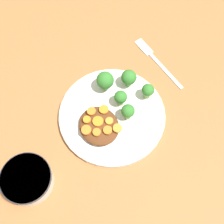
% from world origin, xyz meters
% --- Properties ---
extents(ground_plane, '(4.00, 4.00, 0.00)m').
position_xyz_m(ground_plane, '(0.00, 0.00, 0.00)').
color(ground_plane, '#9E6638').
extents(plate, '(0.28, 0.28, 0.02)m').
position_xyz_m(plate, '(0.00, 0.00, 0.01)').
color(plate, silver).
rests_on(plate, ground_plane).
extents(dip_bowl, '(0.12, 0.12, 0.05)m').
position_xyz_m(dip_bowl, '(0.26, 0.05, 0.03)').
color(dip_bowl, silver).
rests_on(dip_bowl, ground_plane).
extents(stew_mound, '(0.10, 0.11, 0.02)m').
position_xyz_m(stew_mound, '(0.05, 0.02, 0.03)').
color(stew_mound, '#5B3319').
rests_on(stew_mound, plate).
extents(broccoli_floret_0, '(0.03, 0.03, 0.05)m').
position_xyz_m(broccoli_floret_0, '(-0.11, 0.00, 0.04)').
color(broccoli_floret_0, '#7FA85B').
rests_on(broccoli_floret_0, plate).
extents(broccoli_floret_1, '(0.04, 0.04, 0.05)m').
position_xyz_m(broccoli_floret_1, '(-0.08, -0.06, 0.05)').
color(broccoli_floret_1, '#7FA85B').
rests_on(broccoli_floret_1, plate).
extents(broccoli_floret_2, '(0.03, 0.03, 0.05)m').
position_xyz_m(broccoli_floret_2, '(-0.03, 0.02, 0.05)').
color(broccoli_floret_2, '#759E51').
rests_on(broccoli_floret_2, plate).
extents(broccoli_floret_3, '(0.05, 0.05, 0.06)m').
position_xyz_m(broccoli_floret_3, '(-0.03, -0.08, 0.05)').
color(broccoli_floret_3, '#7FA85B').
rests_on(broccoli_floret_3, plate).
extents(broccoli_floret_4, '(0.03, 0.03, 0.05)m').
position_xyz_m(broccoli_floret_4, '(-0.04, -0.02, 0.04)').
color(broccoli_floret_4, '#7FA85B').
rests_on(broccoli_floret_4, plate).
extents(carrot_slice_0, '(0.02, 0.02, 0.01)m').
position_xyz_m(carrot_slice_0, '(0.06, 0.03, 0.04)').
color(carrot_slice_0, orange).
rests_on(carrot_slice_0, stew_mound).
extents(carrot_slice_1, '(0.02, 0.02, 0.01)m').
position_xyz_m(carrot_slice_1, '(0.04, 0.04, 0.04)').
color(carrot_slice_1, orange).
rests_on(carrot_slice_1, stew_mound).
extents(carrot_slice_2, '(0.02, 0.02, 0.01)m').
position_xyz_m(carrot_slice_2, '(0.02, -0.01, 0.04)').
color(carrot_slice_2, orange).
rests_on(carrot_slice_2, stew_mound).
extents(carrot_slice_3, '(0.02, 0.02, 0.01)m').
position_xyz_m(carrot_slice_3, '(0.05, -0.02, 0.04)').
color(carrot_slice_3, orange).
rests_on(carrot_slice_3, stew_mound).
extents(carrot_slice_4, '(0.02, 0.02, 0.01)m').
position_xyz_m(carrot_slice_4, '(0.08, 0.02, 0.04)').
color(carrot_slice_4, orange).
rests_on(carrot_slice_4, stew_mound).
extents(carrot_slice_5, '(0.02, 0.02, 0.01)m').
position_xyz_m(carrot_slice_5, '(0.02, 0.02, 0.04)').
color(carrot_slice_5, orange).
rests_on(carrot_slice_5, stew_mound).
extents(carrot_slice_6, '(0.02, 0.02, 0.01)m').
position_xyz_m(carrot_slice_6, '(0.07, -0.01, 0.04)').
color(carrot_slice_6, orange).
rests_on(carrot_slice_6, stew_mound).
extents(carrot_slice_7, '(0.03, 0.03, 0.01)m').
position_xyz_m(carrot_slice_7, '(0.05, 0.01, 0.04)').
color(carrot_slice_7, orange).
rests_on(carrot_slice_7, stew_mound).
extents(carrot_slice_8, '(0.02, 0.02, 0.01)m').
position_xyz_m(carrot_slice_8, '(0.01, 0.05, 0.04)').
color(carrot_slice_8, orange).
rests_on(carrot_slice_8, stew_mound).
extents(fork, '(0.03, 0.20, 0.01)m').
position_xyz_m(fork, '(-0.20, -0.10, 0.00)').
color(fork, silver).
rests_on(fork, ground_plane).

